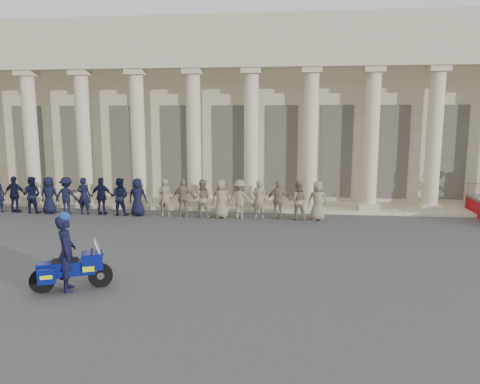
% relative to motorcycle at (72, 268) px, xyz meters
% --- Properties ---
extents(ground, '(90.00, 90.00, 0.00)m').
position_rel_motorcycle_xyz_m(ground, '(2.12, 2.34, -0.54)').
color(ground, '#3E3E40').
rests_on(ground, ground).
extents(building, '(40.00, 12.50, 9.00)m').
position_rel_motorcycle_xyz_m(building, '(2.12, 17.08, 3.98)').
color(building, '#C3B592').
rests_on(building, ground).
extents(officer_rank, '(20.42, 0.61, 1.62)m').
position_rel_motorcycle_xyz_m(officer_rank, '(-3.65, 8.59, 0.27)').
color(officer_rank, black).
rests_on(officer_rank, ground).
extents(motorcycle, '(1.84, 1.17, 1.25)m').
position_rel_motorcycle_xyz_m(motorcycle, '(0.00, 0.00, 0.00)').
color(motorcycle, black).
rests_on(motorcycle, ground).
extents(rider, '(0.69, 0.81, 1.97)m').
position_rel_motorcycle_xyz_m(rider, '(-0.10, -0.05, 0.43)').
color(rider, black).
rests_on(rider, ground).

